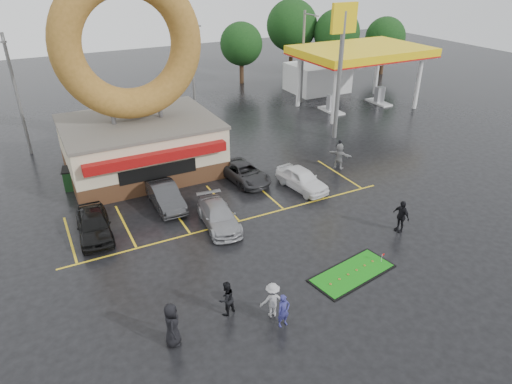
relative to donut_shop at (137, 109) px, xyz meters
name	(u,v)px	position (x,y,z in m)	size (l,w,h in m)	color
ground	(267,251)	(3.00, -12.97, -4.46)	(120.00, 120.00, 0.00)	black
donut_shop	(137,109)	(0.00, 0.00, 0.00)	(10.20, 8.70, 13.50)	#472B19
gas_station	(341,64)	(23.00, 7.97, -0.77)	(12.30, 13.65, 5.90)	silver
shell_sign	(342,47)	(16.00, -0.97, 2.91)	(2.20, 0.36, 10.60)	slate
streetlight_left	(16,93)	(-7.00, 6.95, 0.32)	(0.40, 2.21, 9.00)	slate
streetlight_mid	(193,70)	(7.00, 7.95, 0.32)	(0.40, 2.21, 9.00)	slate
streetlight_right	(303,56)	(19.00, 8.95, 0.32)	(0.40, 2.21, 9.00)	slate
tree_far_a	(337,33)	(29.00, 17.03, 0.72)	(5.60, 5.60, 8.00)	#332114
tree_far_b	(385,37)	(35.00, 15.03, 0.07)	(4.90, 4.90, 7.00)	#332114
tree_far_c	(292,25)	(25.00, 21.03, 1.37)	(6.30, 6.30, 9.00)	#332114
tree_far_d	(241,44)	(17.00, 19.03, 0.07)	(4.90, 4.90, 7.00)	#332114
car_black	(94,224)	(-4.68, -7.34, -3.73)	(1.73, 4.30, 1.47)	black
car_dgrey	(165,196)	(-0.23, -5.87, -3.76)	(1.49, 4.26, 1.41)	#2B2B2D
car_silver	(219,216)	(1.77, -9.47, -3.84)	(1.75, 4.31, 1.25)	#97979B
car_grey	(244,173)	(5.59, -4.97, -3.85)	(2.04, 4.43, 1.23)	#2B2A2D
car_white	(302,179)	(8.45, -7.70, -3.77)	(1.65, 4.09, 1.39)	white
person_blue	(284,311)	(1.03, -17.95, -3.69)	(0.56, 0.37, 1.54)	navy
person_blackjkt	(226,298)	(-0.77, -16.22, -3.65)	(0.79, 0.62, 1.62)	black
person_hoodie	(272,300)	(0.91, -17.22, -3.64)	(1.07, 0.61, 1.66)	#959598
person_bystander	(172,325)	(-3.35, -16.81, -3.49)	(0.95, 0.62, 1.95)	black
person_cameraman	(401,216)	(10.51, -14.59, -3.53)	(1.10, 0.46, 1.87)	black
person_walker_near	(339,156)	(12.56, -6.19, -3.52)	(1.75, 0.56, 1.89)	gray
person_walker_far	(339,149)	(13.56, -4.85, -3.68)	(0.57, 0.38, 1.57)	black
dumpster	(79,178)	(-4.50, -0.71, -3.81)	(1.80, 1.20, 1.30)	#173B1A
putting_green	(352,273)	(5.76, -16.51, -4.43)	(4.62, 2.59, 0.55)	black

